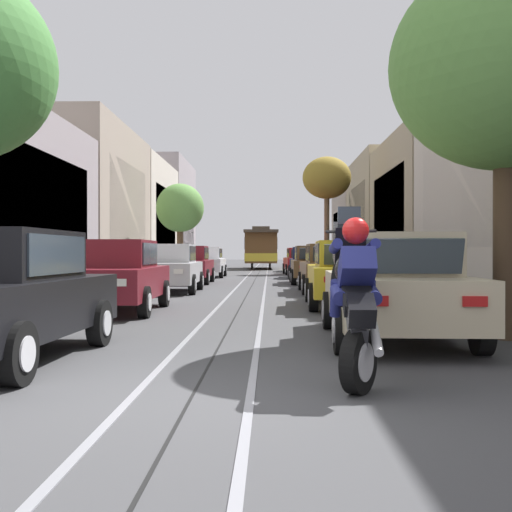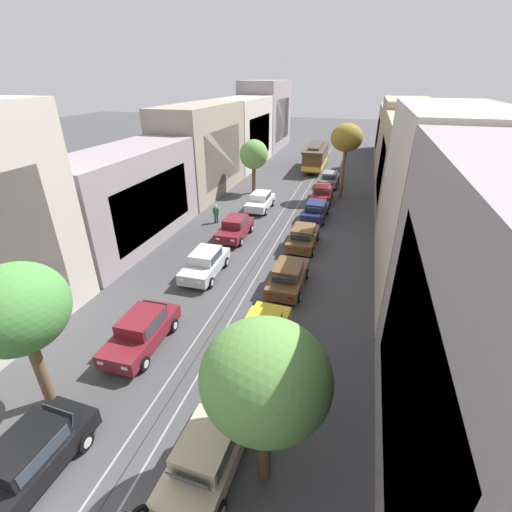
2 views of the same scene
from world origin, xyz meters
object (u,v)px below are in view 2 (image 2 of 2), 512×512
(parked_car_silver_mid_left, at_px, (205,263))
(parked_car_beige_near_right, at_px, (209,450))
(parked_car_navy_fifth_right, at_px, (316,210))
(parked_car_red_sixth_right, at_px, (322,193))
(parked_car_brown_fourth_right, at_px, (303,237))
(street_tree_kerb_left_near, at_px, (18,310))
(parked_car_yellow_second_right, at_px, (261,334))
(parked_car_maroon_second_left, at_px, (142,331))
(street_tree_kerb_right_near, at_px, (266,379))
(parked_car_white_fifth_left, at_px, (260,201))
(parked_car_grey_far_right, at_px, (330,179))
(street_tree_kerb_right_second, at_px, (347,139))
(parked_car_brown_mid_right, at_px, (288,276))
(parked_car_black_near_left, at_px, (27,460))
(cable_car_trolley, at_px, (315,157))
(pedestrian_on_left_pavement, at_px, (216,213))
(parked_car_maroon_fourth_left, at_px, (235,228))
(street_tree_kerb_left_second, at_px, (254,155))

(parked_car_silver_mid_left, relative_size, parked_car_beige_near_right, 1.00)
(parked_car_navy_fifth_right, xyz_separation_m, parked_car_red_sixth_right, (-0.09, 5.16, 0.00))
(parked_car_brown_fourth_right, distance_m, street_tree_kerb_left_near, 18.15)
(parked_car_beige_near_right, relative_size, parked_car_yellow_second_right, 1.00)
(parked_car_maroon_second_left, relative_size, street_tree_kerb_right_near, 0.77)
(parked_car_beige_near_right, bearing_deg, parked_car_white_fifth_left, 102.25)
(parked_car_grey_far_right, height_order, street_tree_kerb_right_second, street_tree_kerb_right_second)
(parked_car_brown_mid_right, xyz_separation_m, parked_car_red_sixth_right, (-0.15, 16.91, 0.00))
(parked_car_black_near_left, distance_m, parked_car_grey_far_right, 36.14)
(parked_car_silver_mid_left, distance_m, parked_car_yellow_second_right, 7.57)
(parked_car_red_sixth_right, relative_size, parked_car_grey_far_right, 1.01)
(parked_car_maroon_second_left, relative_size, cable_car_trolley, 0.48)
(cable_car_trolley, distance_m, pedestrian_on_left_pavement, 21.88)
(parked_car_silver_mid_left, xyz_separation_m, pedestrian_on_left_pavement, (-2.71, 8.33, 0.10))
(parked_car_maroon_second_left, distance_m, parked_car_maroon_fourth_left, 12.80)
(parked_car_beige_near_right, bearing_deg, street_tree_kerb_left_second, 104.23)
(parked_car_black_near_left, xyz_separation_m, parked_car_yellow_second_right, (5.18, 7.67, 0.00))
(parked_car_red_sixth_right, bearing_deg, parked_car_beige_near_right, -89.96)
(parked_car_maroon_second_left, xyz_separation_m, parked_car_brown_fourth_right, (5.24, 12.62, 0.00))
(parked_car_navy_fifth_right, distance_m, parked_car_grey_far_right, 10.91)
(parked_car_red_sixth_right, distance_m, street_tree_kerb_right_near, 28.17)
(parked_car_black_near_left, height_order, parked_car_white_fifth_left, same)
(parked_car_black_near_left, relative_size, parked_car_maroon_fourth_left, 1.01)
(parked_car_brown_fourth_right, bearing_deg, parked_car_silver_mid_left, -131.81)
(parked_car_silver_mid_left, relative_size, parked_car_yellow_second_right, 1.00)
(parked_car_white_fifth_left, relative_size, street_tree_kerb_right_second, 0.60)
(parked_car_silver_mid_left, xyz_separation_m, parked_car_grey_far_right, (5.23, 22.56, 0.00))
(parked_car_white_fifth_left, bearing_deg, parked_car_black_near_left, -89.87)
(parked_car_navy_fifth_right, distance_m, parked_car_red_sixth_right, 5.16)
(parked_car_brown_fourth_right, bearing_deg, street_tree_kerb_left_second, 121.84)
(cable_car_trolley, bearing_deg, parked_car_maroon_fourth_left, -96.59)
(parked_car_grey_far_right, bearing_deg, parked_car_brown_fourth_right, -90.32)
(pedestrian_on_left_pavement, bearing_deg, street_tree_kerb_left_near, -87.01)
(parked_car_maroon_second_left, bearing_deg, parked_car_brown_fourth_right, 67.46)
(street_tree_kerb_right_second, distance_m, cable_car_trolley, 12.72)
(parked_car_maroon_fourth_left, bearing_deg, street_tree_kerb_left_near, -95.42)
(parked_car_brown_mid_right, distance_m, street_tree_kerb_right_second, 19.14)
(parked_car_maroon_second_left, distance_m, cable_car_trolley, 36.54)
(parked_car_brown_mid_right, bearing_deg, parked_car_beige_near_right, -90.64)
(parked_car_silver_mid_left, xyz_separation_m, parked_car_yellow_second_right, (5.18, -5.53, 0.00))
(parked_car_navy_fifth_right, distance_m, street_tree_kerb_left_second, 9.92)
(street_tree_kerb_left_near, height_order, cable_car_trolley, street_tree_kerb_left_near)
(parked_car_beige_near_right, bearing_deg, parked_car_black_near_left, -159.92)
(street_tree_kerb_left_near, bearing_deg, parked_car_silver_mid_left, 80.88)
(parked_car_maroon_second_left, bearing_deg, parked_car_red_sixth_right, 77.55)
(parked_car_white_fifth_left, bearing_deg, street_tree_kerb_right_second, 39.27)
(parked_car_maroon_second_left, distance_m, parked_car_navy_fifth_right, 19.28)
(parked_car_beige_near_right, height_order, street_tree_kerb_right_near, street_tree_kerb_right_near)
(parked_car_yellow_second_right, height_order, street_tree_kerb_right_near, street_tree_kerb_right_near)
(parked_car_black_near_left, relative_size, parked_car_brown_mid_right, 1.01)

